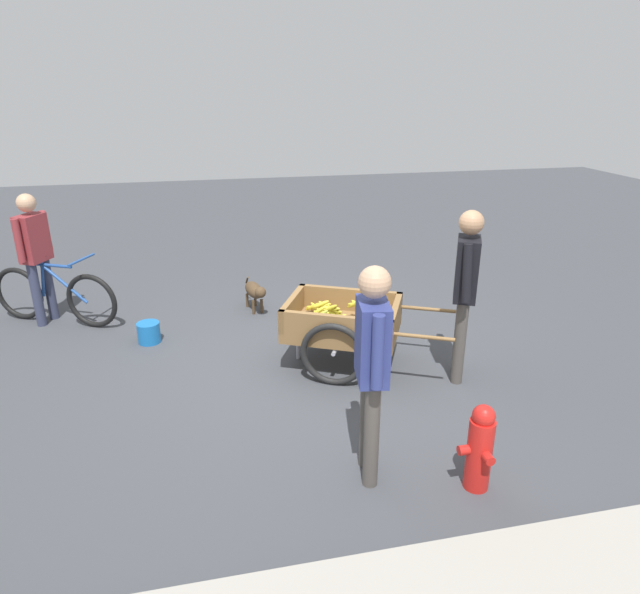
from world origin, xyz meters
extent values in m
plane|color=#3D3F44|center=(0.00, 0.00, 0.00)|extent=(24.00, 24.00, 0.00)
cube|color=olive|center=(-0.38, 0.02, 0.40)|extent=(1.34, 1.20, 0.10)
cube|color=olive|center=(0.08, -0.21, 0.57)|extent=(0.40, 0.75, 0.24)
cube|color=olive|center=(-0.85, 0.25, 0.57)|extent=(0.40, 0.75, 0.24)
cube|color=olive|center=(-0.22, 0.35, 0.57)|extent=(1.01, 0.54, 0.24)
cube|color=olive|center=(-0.55, -0.31, 0.57)|extent=(1.01, 0.54, 0.24)
torus|color=black|center=(-0.19, 0.42, 0.32)|extent=(0.60, 0.33, 0.64)
torus|color=black|center=(-0.58, -0.37, 0.32)|extent=(0.60, 0.33, 0.64)
cylinder|color=#9E9EA8|center=(-0.38, 0.02, 0.32)|extent=(0.42, 0.81, 0.04)
cylinder|color=olive|center=(-0.98, 0.69, 0.55)|extent=(0.51, 0.27, 0.04)
cylinder|color=olive|center=(-1.27, 0.08, 0.55)|extent=(0.51, 0.27, 0.04)
cylinder|color=#9E9EA8|center=(0.04, -0.18, 0.18)|extent=(0.04, 0.04, 0.35)
ellipsoid|color=gold|center=(-0.74, 0.14, 0.56)|extent=(0.18, 0.11, 0.13)
ellipsoid|color=gold|center=(-0.73, 0.14, 0.57)|extent=(0.19, 0.06, 0.09)
ellipsoid|color=gold|center=(-0.71, 0.14, 0.58)|extent=(0.19, 0.08, 0.05)
ellipsoid|color=gold|center=(-0.70, 0.14, 0.59)|extent=(0.19, 0.07, 0.10)
ellipsoid|color=gold|center=(-0.69, 0.14, 0.60)|extent=(0.18, 0.10, 0.15)
ellipsoid|color=gold|center=(-0.53, 0.32, 0.52)|extent=(0.19, 0.08, 0.13)
ellipsoid|color=gold|center=(-0.52, 0.32, 0.53)|extent=(0.19, 0.07, 0.10)
ellipsoid|color=gold|center=(-0.50, 0.32, 0.54)|extent=(0.19, 0.09, 0.04)
ellipsoid|color=gold|center=(-0.49, 0.32, 0.55)|extent=(0.18, 0.13, 0.09)
ellipsoid|color=gold|center=(-0.48, 0.32, 0.56)|extent=(0.15, 0.16, 0.14)
ellipsoid|color=gold|center=(-0.28, 0.11, 0.63)|extent=(0.17, 0.09, 0.15)
ellipsoid|color=gold|center=(-0.26, 0.10, 0.64)|extent=(0.19, 0.12, 0.09)
ellipsoid|color=gold|center=(-0.25, 0.10, 0.65)|extent=(0.18, 0.13, 0.08)
ellipsoid|color=gold|center=(-0.23, 0.10, 0.66)|extent=(0.16, 0.14, 0.14)
ellipsoid|color=gold|center=(-0.28, -0.09, 0.54)|extent=(0.16, 0.13, 0.15)
ellipsoid|color=gold|center=(-0.26, -0.10, 0.55)|extent=(0.18, 0.13, 0.05)
ellipsoid|color=gold|center=(-0.23, -0.10, 0.56)|extent=(0.14, 0.16, 0.15)
ellipsoid|color=gold|center=(-0.56, -0.04, 0.60)|extent=(0.16, 0.16, 0.12)
ellipsoid|color=gold|center=(-0.54, -0.05, 0.61)|extent=(0.19, 0.12, 0.05)
ellipsoid|color=gold|center=(-0.52, -0.05, 0.62)|extent=(0.16, 0.14, 0.14)
ellipsoid|color=gold|center=(-0.20, -0.03, 0.54)|extent=(0.16, 0.14, 0.15)
ellipsoid|color=gold|center=(-0.18, -0.03, 0.55)|extent=(0.18, 0.13, 0.09)
ellipsoid|color=gold|center=(-0.17, -0.03, 0.56)|extent=(0.18, 0.07, 0.05)
ellipsoid|color=gold|center=(-0.15, -0.03, 0.57)|extent=(0.19, 0.08, 0.10)
ellipsoid|color=gold|center=(-0.14, -0.03, 0.58)|extent=(0.17, 0.10, 0.15)
ellipsoid|color=gold|center=(-0.25, -0.18, 0.56)|extent=(0.16, 0.15, 0.13)
ellipsoid|color=gold|center=(-0.24, -0.18, 0.57)|extent=(0.18, 0.14, 0.08)
ellipsoid|color=gold|center=(-0.22, -0.18, 0.58)|extent=(0.19, 0.10, 0.08)
ellipsoid|color=gold|center=(-0.21, -0.18, 0.59)|extent=(0.18, 0.11, 0.13)
ellipsoid|color=gold|center=(-0.19, -0.31, 0.50)|extent=(0.16, 0.15, 0.15)
ellipsoid|color=gold|center=(-0.16, -0.31, 0.51)|extent=(0.19, 0.12, 0.05)
ellipsoid|color=gold|center=(-0.14, -0.32, 0.52)|extent=(0.17, 0.13, 0.13)
ellipsoid|color=gold|center=(-0.72, -0.12, 0.55)|extent=(0.16, 0.12, 0.16)
ellipsoid|color=gold|center=(-0.71, -0.12, 0.56)|extent=(0.17, 0.15, 0.11)
ellipsoid|color=gold|center=(-0.69, -0.12, 0.57)|extent=(0.18, 0.13, 0.06)
ellipsoid|color=gold|center=(-0.68, -0.12, 0.58)|extent=(0.19, 0.09, 0.10)
ellipsoid|color=gold|center=(-0.67, -0.12, 0.59)|extent=(0.17, 0.14, 0.14)
ellipsoid|color=gold|center=(-0.32, 0.27, 0.59)|extent=(0.18, 0.10, 0.13)
ellipsoid|color=gold|center=(-0.30, 0.27, 0.60)|extent=(0.19, 0.08, 0.05)
ellipsoid|color=gold|center=(-0.27, 0.27, 0.61)|extent=(0.18, 0.08, 0.14)
ellipsoid|color=gold|center=(-0.17, 0.19, 0.59)|extent=(0.17, 0.15, 0.13)
ellipsoid|color=gold|center=(-0.16, 0.19, 0.60)|extent=(0.19, 0.12, 0.09)
ellipsoid|color=gold|center=(-0.15, 0.19, 0.61)|extent=(0.17, 0.16, 0.05)
ellipsoid|color=gold|center=(-0.13, 0.19, 0.62)|extent=(0.17, 0.15, 0.10)
ellipsoid|color=gold|center=(-0.12, 0.19, 0.63)|extent=(0.17, 0.10, 0.15)
cylinder|color=#4C4742|center=(-1.37, 0.62, 0.41)|extent=(0.11, 0.11, 0.82)
cylinder|color=#4C4742|center=(-1.47, 0.43, 0.41)|extent=(0.11, 0.11, 0.82)
cube|color=black|center=(-1.42, 0.53, 1.12)|extent=(0.33, 0.39, 0.58)
sphere|color=tan|center=(-1.42, 0.53, 1.55)|extent=(0.22, 0.22, 0.22)
cylinder|color=black|center=(-1.32, 0.72, 1.15)|extent=(0.08, 0.14, 0.53)
cylinder|color=black|center=(-1.51, 0.33, 1.15)|extent=(0.08, 0.11, 0.53)
torus|color=black|center=(2.25, -1.49, 0.33)|extent=(0.62, 0.35, 0.66)
torus|color=black|center=(3.14, -1.94, 0.33)|extent=(0.62, 0.35, 0.66)
cylinder|color=#234C93|center=(2.69, -1.71, 0.73)|extent=(0.55, 0.30, 0.04)
cylinder|color=#234C93|center=(2.80, -1.77, 0.56)|extent=(0.11, 0.08, 0.45)
cylinder|color=#234C93|center=(2.53, -1.63, 0.51)|extent=(0.49, 0.27, 0.43)
ellipsoid|color=black|center=(2.82, -1.78, 0.82)|extent=(0.20, 0.08, 0.06)
cylinder|color=#234C93|center=(2.29, -1.51, 0.83)|extent=(0.23, 0.42, 0.03)
cylinder|color=#333851|center=(2.78, -1.88, 0.39)|extent=(0.11, 0.11, 0.77)
cylinder|color=#333851|center=(2.88, -1.68, 0.39)|extent=(0.11, 0.11, 0.77)
cube|color=maroon|center=(2.83, -1.78, 1.04)|extent=(0.33, 0.39, 0.55)
sphere|color=tan|center=(2.83, -1.78, 1.45)|extent=(0.21, 0.21, 0.21)
cylinder|color=maroon|center=(2.73, -1.98, 1.07)|extent=(0.08, 0.14, 0.50)
cylinder|color=maroon|center=(2.93, -1.58, 1.07)|extent=(0.08, 0.09, 0.49)
ellipsoid|color=#4C3823|center=(0.35, -1.62, 0.27)|extent=(0.27, 0.47, 0.18)
sphere|color=#4C3823|center=(0.29, -1.36, 0.33)|extent=(0.14, 0.14, 0.14)
cylinder|color=#4C3823|center=(0.40, -1.90, 0.31)|extent=(0.05, 0.11, 0.12)
cylinder|color=#4C3823|center=(0.27, -1.50, 0.09)|extent=(0.04, 0.04, 0.18)
cylinder|color=#4C3823|center=(0.37, -1.48, 0.09)|extent=(0.04, 0.04, 0.18)
cylinder|color=#4C3823|center=(0.32, -1.76, 0.09)|extent=(0.04, 0.04, 0.18)
cylinder|color=#4C3823|center=(0.43, -1.74, 0.09)|extent=(0.04, 0.04, 0.18)
cylinder|color=red|center=(-0.85, 2.04, 0.28)|extent=(0.18, 0.18, 0.55)
sphere|color=red|center=(-0.85, 2.04, 0.59)|extent=(0.16, 0.16, 0.16)
cylinder|color=red|center=(-0.74, 2.04, 0.33)|extent=(0.10, 0.07, 0.07)
cylinder|color=red|center=(-0.85, 2.15, 0.33)|extent=(0.07, 0.10, 0.07)
cylinder|color=#1966B2|center=(1.59, -0.93, 0.12)|extent=(0.25, 0.25, 0.23)
cylinder|color=#4C4742|center=(-0.15, 1.63, 0.40)|extent=(0.11, 0.11, 0.80)
cylinder|color=#4C4742|center=(-0.12, 1.85, 0.40)|extent=(0.11, 0.11, 0.80)
cube|color=navy|center=(-0.14, 1.74, 1.09)|extent=(0.25, 0.37, 0.57)
sphere|color=tan|center=(-0.14, 1.74, 1.51)|extent=(0.22, 0.22, 0.22)
cylinder|color=navy|center=(-0.17, 1.52, 1.12)|extent=(0.08, 0.17, 0.52)
cylinder|color=navy|center=(-0.10, 1.96, 1.12)|extent=(0.08, 0.09, 0.51)
camera|label=1|loc=(0.93, 4.96, 2.72)|focal=31.19mm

